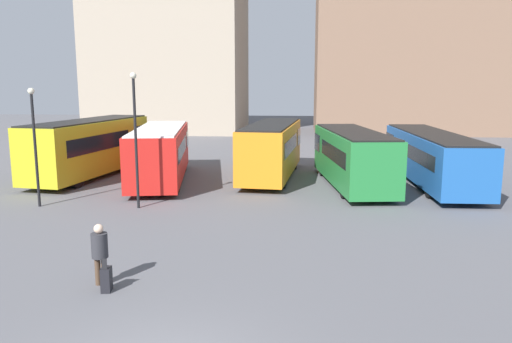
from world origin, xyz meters
TOP-DOWN VIEW (x-y plane):
  - building_block_right at (19.28, 50.59)m, footprint 30.06×10.83m
  - bus_0 at (-9.78, 20.02)m, footprint 3.97×10.54m
  - bus_1 at (-5.29, 19.07)m, footprint 4.31×10.59m
  - bus_2 at (0.91, 20.74)m, footprint 3.32×9.96m
  - bus_3 at (5.36, 18.62)m, footprint 3.79×9.98m
  - bus_4 at (9.79, 19.81)m, footprint 2.88×12.46m
  - traveler at (-2.80, 4.19)m, footprint 0.50×0.50m
  - suitcase at (-2.48, 3.78)m, footprint 0.29×0.41m
  - lamp_post_0 at (-4.54, 12.69)m, footprint 0.28×0.28m
  - lamp_post_1 at (-9.06, 12.57)m, footprint 0.28×0.28m

SIDE VIEW (x-z plane):
  - suitcase at x=-2.48m, z-range -0.14..0.80m
  - traveler at x=-2.80m, z-range 0.16..1.87m
  - bus_4 at x=9.79m, z-range 0.14..2.93m
  - bus_3 at x=5.36m, z-range 0.13..3.10m
  - bus_1 at x=-5.29m, z-range 0.13..3.17m
  - bus_2 at x=0.91m, z-range 0.13..3.30m
  - bus_0 at x=-9.78m, z-range 0.14..3.51m
  - lamp_post_1 at x=-9.06m, z-range 0.49..5.75m
  - lamp_post_0 at x=-4.54m, z-range 0.51..6.41m
  - building_block_right at x=19.28m, z-range 0.00..25.50m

